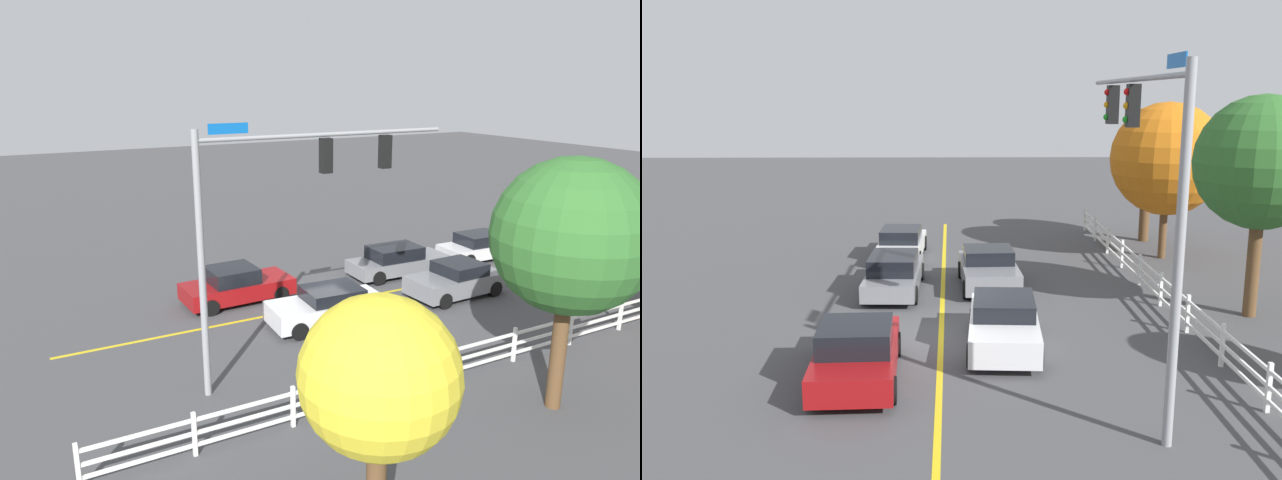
% 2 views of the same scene
% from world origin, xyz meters
% --- Properties ---
extents(ground_plane, '(120.00, 120.00, 0.00)m').
position_xyz_m(ground_plane, '(0.00, 0.00, 0.00)').
color(ground_plane, '#444447').
extents(lane_center_stripe, '(28.00, 0.16, 0.01)m').
position_xyz_m(lane_center_stripe, '(-4.00, 0.00, 0.00)').
color(lane_center_stripe, gold).
rests_on(lane_center_stripe, ground_plane).
extents(signal_assembly, '(7.96, 0.38, 7.60)m').
position_xyz_m(signal_assembly, '(3.88, 4.56, 5.36)').
color(signal_assembly, gray).
rests_on(signal_assembly, ground_plane).
extents(car_0, '(4.45, 2.17, 1.47)m').
position_xyz_m(car_0, '(2.85, -2.01, 0.69)').
color(car_0, maroon).
rests_on(car_0, ground_plane).
extents(car_1, '(4.57, 2.02, 1.33)m').
position_xyz_m(car_1, '(-10.08, -1.81, 0.65)').
color(car_1, silver).
rests_on(car_1, ground_plane).
extents(car_2, '(4.13, 2.18, 1.41)m').
position_xyz_m(car_2, '(-5.41, 1.65, 0.68)').
color(car_2, slate).
rests_on(car_2, ground_plane).
extents(car_3, '(4.73, 1.98, 1.38)m').
position_xyz_m(car_3, '(-4.87, -1.72, 0.67)').
color(car_3, slate).
rests_on(car_3, ground_plane).
extents(car_4, '(4.40, 2.14, 1.38)m').
position_xyz_m(car_4, '(0.71, 1.74, 0.68)').
color(car_4, silver).
rests_on(car_4, ground_plane).
extents(white_rail_fence, '(26.10, 0.10, 1.15)m').
position_xyz_m(white_rail_fence, '(-3.00, 7.21, 0.60)').
color(white_rail_fence, white).
rests_on(white_rail_fence, ground_plane).
extents(tree_0, '(4.09, 4.09, 6.89)m').
position_xyz_m(tree_0, '(-1.92, 9.71, 4.82)').
color(tree_0, brown).
rests_on(tree_0, ground_plane).
extents(tree_2, '(2.94, 2.94, 5.14)m').
position_xyz_m(tree_2, '(5.29, 11.75, 3.64)').
color(tree_2, brown).
rests_on(tree_2, ground_plane).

